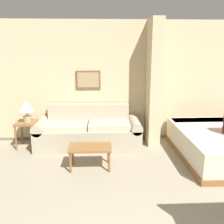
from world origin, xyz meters
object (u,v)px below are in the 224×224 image
Objects in this scene: table_lamp at (26,108)px; couch at (88,131)px; bed at (223,144)px; coffee_table at (90,149)px.

couch is at bearing -0.41° from table_lamp.
couch is 2.67m from bed.
couch is at bearing 94.15° from coffee_table.
coffee_table is at bearing -38.35° from table_lamp.
coffee_table is 1.63× the size of table_lamp.
table_lamp is (-1.32, 1.05, 0.50)m from coffee_table.
coffee_table is at bearing -85.85° from couch.
table_lamp is at bearing 169.90° from bed.
couch is at bearing 165.38° from bed.
couch reaches higher than bed.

